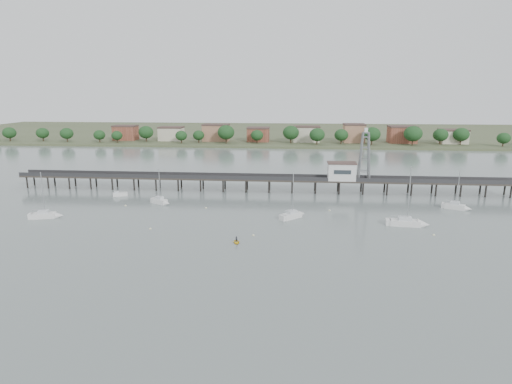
# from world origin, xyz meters

# --- Properties ---
(ground_plane) EXTENTS (500.00, 500.00, 0.00)m
(ground_plane) POSITION_xyz_m (0.00, 0.00, 0.00)
(ground_plane) COLOR slate
(ground_plane) RESTS_ON ground
(pier) EXTENTS (150.00, 5.00, 5.50)m
(pier) POSITION_xyz_m (0.00, 60.00, 3.79)
(pier) COLOR #2D2823
(pier) RESTS_ON ground
(pier_building) EXTENTS (8.40, 5.40, 5.30)m
(pier_building) POSITION_xyz_m (25.00, 60.00, 6.67)
(pier_building) COLOR silver
(pier_building) RESTS_ON ground
(lattice_tower) EXTENTS (3.20, 3.20, 15.50)m
(lattice_tower) POSITION_xyz_m (31.50, 60.00, 11.10)
(lattice_tower) COLOR slate
(lattice_tower) RESTS_ON ground
(sailboat_e) EXTENTS (6.69, 4.58, 10.95)m
(sailboat_e) POSITION_xyz_m (53.44, 43.88, 0.65)
(sailboat_e) COLOR silver
(sailboat_e) RESTS_ON ground
(sailboat_c) EXTENTS (6.50, 6.35, 11.75)m
(sailboat_c) POSITION_xyz_m (11.17, 32.83, 0.65)
(sailboat_c) COLOR silver
(sailboat_c) RESTS_ON ground
(sailboat_d) EXTENTS (8.97, 3.45, 14.41)m
(sailboat_d) POSITION_xyz_m (37.61, 28.54, 0.64)
(sailboat_d) COLOR silver
(sailboat_d) RESTS_ON ground
(sailboat_a) EXTENTS (7.40, 3.88, 11.84)m
(sailboat_a) POSITION_xyz_m (-48.07, 27.35, 0.65)
(sailboat_a) COLOR silver
(sailboat_a) RESTS_ON ground
(sailboat_b) EXTENTS (6.05, 4.37, 10.05)m
(sailboat_b) POSITION_xyz_m (-24.76, 42.52, 0.66)
(sailboat_b) COLOR silver
(sailboat_b) RESTS_ON ground
(white_tender) EXTENTS (4.47, 3.26, 1.61)m
(white_tender) POSITION_xyz_m (-39.75, 50.42, 0.50)
(white_tender) COLOR silver
(white_tender) RESTS_ON ground
(yellow_dinghy) EXTENTS (1.74, 0.90, 2.34)m
(yellow_dinghy) POSITION_xyz_m (-0.52, 13.93, 0.00)
(yellow_dinghy) COLOR yellow
(yellow_dinghy) RESTS_ON ground
(dinghy_occupant) EXTENTS (0.62, 1.24, 0.28)m
(dinghy_occupant) POSITION_xyz_m (-0.52, 13.93, 0.00)
(dinghy_occupant) COLOR black
(dinghy_occupant) RESTS_ON ground
(mooring_buoys) EXTENTS (75.06, 21.66, 0.39)m
(mooring_buoys) POSITION_xyz_m (-0.54, 30.15, 0.08)
(mooring_buoys) COLOR beige
(mooring_buoys) RESTS_ON ground
(far_shore) EXTENTS (500.00, 170.00, 10.40)m
(far_shore) POSITION_xyz_m (0.36, 239.58, 0.95)
(far_shore) COLOR #475133
(far_shore) RESTS_ON ground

